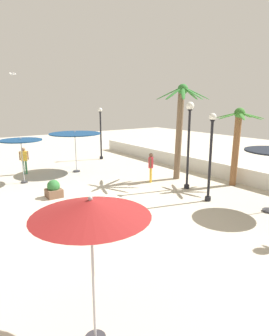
% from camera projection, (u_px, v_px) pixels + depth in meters
% --- Properties ---
extents(ground_plane, '(56.00, 56.00, 0.00)m').
position_uv_depth(ground_plane, '(69.00, 211.00, 12.07)').
color(ground_plane, beige).
extents(boundary_wall, '(25.20, 0.30, 0.89)m').
position_uv_depth(boundary_wall, '(219.00, 170.00, 17.32)').
color(boundary_wall, silver).
rests_on(boundary_wall, ground_plane).
extents(patio_umbrella_0, '(2.25, 2.25, 2.54)m').
position_uv_depth(patio_umbrella_0, '(21.00, 142.00, 15.72)').
color(patio_umbrella_0, '#333338').
rests_on(patio_umbrella_0, ground_plane).
extents(patio_umbrella_1, '(3.20, 3.20, 2.63)m').
position_uv_depth(patio_umbrella_1, '(75.00, 135.00, 18.22)').
color(patio_umbrella_1, '#333338').
rests_on(patio_umbrella_1, ground_plane).
extents(patio_umbrella_2, '(2.09, 2.09, 2.92)m').
position_uv_depth(patio_umbrella_2, '(91.00, 210.00, 4.94)').
color(patio_umbrella_2, '#333338').
rests_on(patio_umbrella_2, ground_plane).
extents(palm_tree_1, '(2.94, 2.93, 5.39)m').
position_uv_depth(palm_tree_1, '(180.00, 121.00, 16.25)').
color(palm_tree_1, brown).
rests_on(palm_tree_1, ground_plane).
extents(palm_tree_2, '(2.54, 2.54, 4.15)m').
position_uv_depth(palm_tree_2, '(237.00, 137.00, 15.20)').
color(palm_tree_2, brown).
rests_on(palm_tree_2, ground_plane).
extents(lamp_post_0, '(0.40, 0.40, 4.44)m').
position_uv_depth(lamp_post_0, '(189.00, 134.00, 14.56)').
color(lamp_post_0, black).
rests_on(lamp_post_0, ground_plane).
extents(lamp_post_1, '(0.32, 0.32, 3.97)m').
position_uv_depth(lamp_post_1, '(101.00, 131.00, 22.36)').
color(lamp_post_1, black).
rests_on(lamp_post_1, ground_plane).
extents(lamp_post_2, '(0.32, 0.32, 3.97)m').
position_uv_depth(lamp_post_2, '(211.00, 153.00, 12.83)').
color(lamp_post_2, black).
rests_on(lamp_post_2, ground_plane).
extents(lounge_chair_0, '(1.90, 1.26, 0.81)m').
position_uv_depth(lounge_chair_0, '(127.00, 208.00, 11.30)').
color(lounge_chair_0, '#B7B7BC').
rests_on(lounge_chair_0, ground_plane).
extents(guest_0, '(0.30, 0.55, 1.69)m').
position_uv_depth(guest_0, '(24.00, 158.00, 17.92)').
color(guest_0, '#3F8C59').
rests_on(guest_0, ground_plane).
extents(guest_1, '(0.42, 0.42, 1.66)m').
position_uv_depth(guest_1, '(151.00, 165.00, 16.14)').
color(guest_1, gold).
rests_on(guest_1, ground_plane).
extents(seagull_0, '(0.96, 0.39, 0.14)m').
position_uv_depth(seagull_0, '(13.00, 74.00, 16.34)').
color(seagull_0, white).
extents(planter, '(0.70, 0.70, 0.85)m').
position_uv_depth(planter, '(54.00, 189.00, 13.74)').
color(planter, brown).
rests_on(planter, ground_plane).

